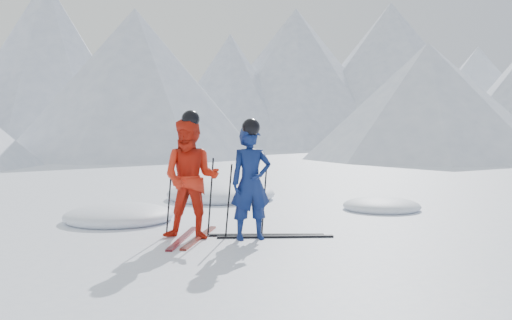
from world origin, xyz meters
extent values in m
plane|color=white|center=(0.00, 0.00, 0.00)|extent=(160.00, 160.00, 0.00)
cone|color=#B2BCD1|center=(-11.51, 40.48, 7.17)|extent=(23.96, 23.96, 14.35)
cone|color=#B2BCD1|center=(-5.08, 51.27, 5.96)|extent=(17.69, 17.69, 11.93)
cone|color=#B2BCD1|center=(4.51, 43.52, 5.42)|extent=(19.63, 19.63, 10.85)
cone|color=#B2BCD1|center=(11.74, 46.25, 7.07)|extent=(23.31, 23.31, 14.15)
cone|color=#B2BCD1|center=(21.49, 44.84, 7.44)|extent=(28.94, 28.94, 14.88)
cone|color=silver|center=(31.93, 45.34, 5.38)|extent=(24.45, 24.45, 10.76)
cone|color=#B2BCD1|center=(12.00, 20.00, 3.25)|extent=(14.00, 14.00, 6.50)
cone|color=#B2BCD1|center=(-4.00, 26.00, 4.50)|extent=(16.00, 16.00, 9.00)
imported|color=#0E1E54|center=(-1.93, -0.27, 0.81)|extent=(0.63, 0.44, 1.62)
imported|color=red|center=(-2.76, -0.05, 0.87)|extent=(1.01, 0.89, 1.74)
cylinder|color=black|center=(-2.23, -0.12, 0.54)|extent=(0.11, 0.08, 1.08)
cylinder|color=black|center=(-1.68, -0.02, 0.54)|extent=(0.11, 0.07, 1.08)
cylinder|color=black|center=(-3.06, 0.20, 0.58)|extent=(0.12, 0.09, 1.16)
cylinder|color=black|center=(-2.46, 0.10, 0.58)|extent=(0.12, 0.08, 1.16)
cube|color=black|center=(-2.88, -0.05, 0.01)|extent=(0.56, 1.66, 0.03)
cube|color=black|center=(-2.64, -0.05, 0.01)|extent=(0.67, 1.63, 0.03)
cube|color=black|center=(-1.65, -0.08, 0.01)|extent=(1.69, 0.40, 0.03)
cube|color=black|center=(-1.55, -0.23, 0.01)|extent=(1.69, 0.34, 0.03)
ellipsoid|color=white|center=(-3.87, 1.74, 0.00)|extent=(1.88, 1.88, 0.41)
ellipsoid|color=white|center=(1.17, 2.11, 0.00)|extent=(1.52, 1.52, 0.34)
ellipsoid|color=white|center=(-1.73, 4.43, 0.00)|extent=(2.48, 2.48, 0.54)
camera|label=1|loc=(-3.38, -7.84, 1.55)|focal=38.00mm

